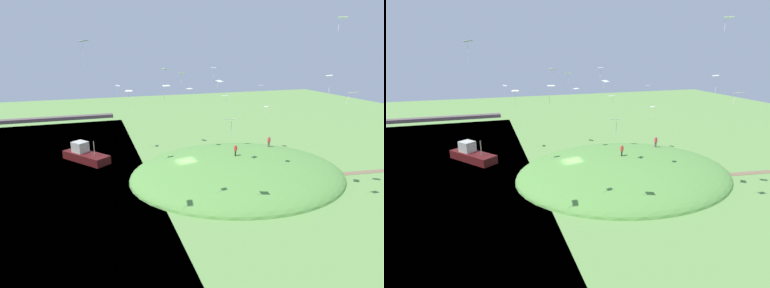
% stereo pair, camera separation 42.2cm
% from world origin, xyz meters
% --- Properties ---
extents(ground_plane, '(160.00, 160.00, 0.00)m').
position_xyz_m(ground_plane, '(0.00, 0.00, 0.00)').
color(ground_plane, '#659248').
extents(grass_hill, '(30.83, 25.67, 4.94)m').
position_xyz_m(grass_hill, '(7.25, -1.75, 0.00)').
color(grass_hill, '#599141').
rests_on(grass_hill, ground_plane).
extents(dirt_path, '(10.36, 2.28, 0.04)m').
position_xyz_m(dirt_path, '(24.02, -6.91, 0.02)').
color(dirt_path, brown).
rests_on(dirt_path, ground_plane).
extents(boat_on_lake, '(7.37, 8.32, 3.63)m').
position_xyz_m(boat_on_lake, '(-13.61, 10.59, 0.94)').
color(boat_on_lake, '#491112').
rests_on(boat_on_lake, lake_water).
extents(person_on_hilltop, '(0.53, 0.53, 1.66)m').
position_xyz_m(person_on_hilltop, '(7.09, -1.09, 3.50)').
color(person_on_hilltop, black).
rests_on(person_on_hilltop, grass_hill).
extents(person_watching_kites, '(0.62, 0.62, 1.73)m').
position_xyz_m(person_watching_kites, '(14.83, 2.72, 3.05)').
color(person_watching_kites, brown).
rests_on(person_watching_kites, grass_hill).
extents(kite_0, '(0.86, 1.14, 2.13)m').
position_xyz_m(kite_0, '(2.29, 5.49, 11.37)').
color(kite_0, white).
extents(kite_1, '(1.10, 0.89, 2.23)m').
position_xyz_m(kite_1, '(0.71, -12.61, 10.54)').
color(kite_1, white).
extents(kite_2, '(1.12, 1.04, 1.39)m').
position_xyz_m(kite_2, '(13.10, -11.94, 20.16)').
color(kite_2, white).
extents(kite_3, '(1.18, 1.36, 1.71)m').
position_xyz_m(kite_3, '(0.66, 14.30, 13.82)').
color(kite_3, white).
extents(kite_4, '(0.91, 1.09, 2.00)m').
position_xyz_m(kite_4, '(-12.09, -12.17, 17.65)').
color(kite_4, white).
extents(kite_5, '(0.93, 1.12, 1.94)m').
position_xyz_m(kite_5, '(-7.55, 13.70, 11.29)').
color(kite_5, silver).
extents(kite_6, '(1.01, 0.83, 1.55)m').
position_xyz_m(kite_6, '(7.32, 8.64, 14.21)').
color(kite_6, white).
extents(kite_7, '(1.11, 1.02, 1.22)m').
position_xyz_m(kite_7, '(3.27, -3.66, 13.35)').
color(kite_7, silver).
extents(kite_8, '(1.04, 0.83, 2.18)m').
position_xyz_m(kite_8, '(-7.12, 2.11, 11.77)').
color(kite_8, silver).
extents(kite_9, '(0.87, 0.66, 1.32)m').
position_xyz_m(kite_9, '(13.60, -14.18, 12.85)').
color(kite_9, white).
extents(kite_10, '(0.90, 0.85, 1.37)m').
position_xyz_m(kite_10, '(8.87, -5.62, 10.18)').
color(kite_10, '#F1E2CF').
extents(kite_11, '(1.22, 0.97, 2.27)m').
position_xyz_m(kite_11, '(8.04, 5.18, 10.11)').
color(kite_11, white).
extents(kite_12, '(1.13, 1.18, 1.96)m').
position_xyz_m(kite_12, '(13.36, -10.83, 14.26)').
color(kite_12, white).
extents(kite_13, '(1.03, 0.83, 2.02)m').
position_xyz_m(kite_13, '(1.66, 7.74, 13.51)').
color(kite_13, silver).
extents(kite_14, '(0.73, 0.53, 1.73)m').
position_xyz_m(kite_14, '(-5.17, -11.00, 13.72)').
color(kite_14, silver).
extents(kite_15, '(0.98, 0.98, 1.09)m').
position_xyz_m(kite_15, '(14.95, 6.44, 11.41)').
color(kite_15, silver).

